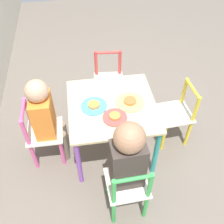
% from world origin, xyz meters
% --- Properties ---
extents(ground_plane, '(6.00, 6.00, 0.00)m').
position_xyz_m(ground_plane, '(0.00, 0.00, 0.00)').
color(ground_plane, '#6B6056').
extents(kids_table, '(0.62, 0.62, 0.50)m').
position_xyz_m(kids_table, '(0.00, 0.00, 0.43)').
color(kids_table, beige).
rests_on(kids_table, ground_plane).
extents(chair_green, '(0.27, 0.27, 0.54)m').
position_xyz_m(chair_green, '(-0.53, -0.02, 0.27)').
color(chair_green, silver).
rests_on(chair_green, ground_plane).
extents(chair_pink, '(0.26, 0.26, 0.54)m').
position_xyz_m(chair_pink, '(0.00, 0.53, 0.27)').
color(chair_pink, silver).
rests_on(chair_pink, ground_plane).
extents(chair_yellow, '(0.28, 0.28, 0.54)m').
position_xyz_m(chair_yellow, '(0.04, -0.53, 0.27)').
color(chair_yellow, silver).
rests_on(chair_yellow, ground_plane).
extents(chair_red, '(0.28, 0.28, 0.54)m').
position_xyz_m(chair_red, '(0.53, -0.05, 0.27)').
color(chair_red, silver).
rests_on(chair_red, ground_plane).
extents(child_left, '(0.22, 0.21, 0.82)m').
position_xyz_m(child_left, '(-0.47, -0.02, 0.50)').
color(child_left, '#4C608E').
rests_on(child_left, ground_plane).
extents(child_back, '(0.20, 0.21, 0.77)m').
position_xyz_m(child_back, '(0.00, 0.47, 0.46)').
color(child_back, '#7A6B5B').
rests_on(child_back, ground_plane).
extents(plate_left, '(0.17, 0.17, 0.03)m').
position_xyz_m(plate_left, '(-0.13, 0.00, 0.51)').
color(plate_left, '#E54C47').
rests_on(plate_left, kids_table).
extents(plate_back, '(0.18, 0.18, 0.03)m').
position_xyz_m(plate_back, '(0.00, 0.13, 0.51)').
color(plate_back, '#4C9EE0').
rests_on(plate_back, kids_table).
extents(plate_front, '(0.20, 0.20, 0.03)m').
position_xyz_m(plate_front, '(-0.00, -0.13, 0.51)').
color(plate_front, '#EADB66').
rests_on(plate_front, kids_table).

